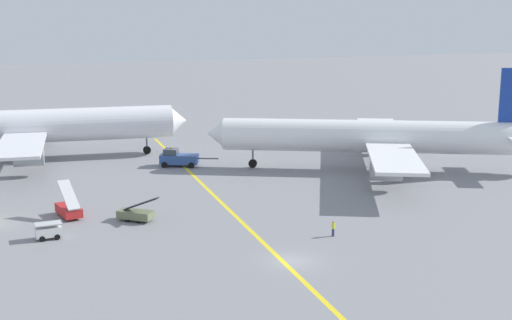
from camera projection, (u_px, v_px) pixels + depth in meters
The scene contains 9 objects.
ground_plane at pixel (292, 261), 63.87m from camera, with size 600.00×600.00×0.00m, color gray.
taxiway_stripe at pixel (251, 231), 72.84m from camera, with size 0.50×120.00×0.01m, color yellow.
airliner_at_gate_left at pixel (37, 127), 108.82m from camera, with size 48.09×45.56×16.39m.
airliner_being_pushed at pixel (375, 137), 100.93m from camera, with size 46.18×42.14×15.55m.
pushback_tug at pixel (178, 158), 104.51m from camera, with size 8.69×5.37×3.04m.
gse_baggage_cart_near_cluster at pixel (49, 231), 70.11m from camera, with size 2.76×1.65×1.71m.
gse_stair_truck_yellow at pixel (69, 208), 77.81m from camera, with size 2.72×4.86×4.06m.
gse_belt_loader_portside at pixel (136, 214), 76.33m from camera, with size 4.53×4.17×3.02m.
ground_crew_marshaller_foreground at pixel (333, 228), 70.95m from camera, with size 0.36×0.48×1.66m.
Camera 1 is at (-26.20, -54.65, 22.59)m, focal length 47.26 mm.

